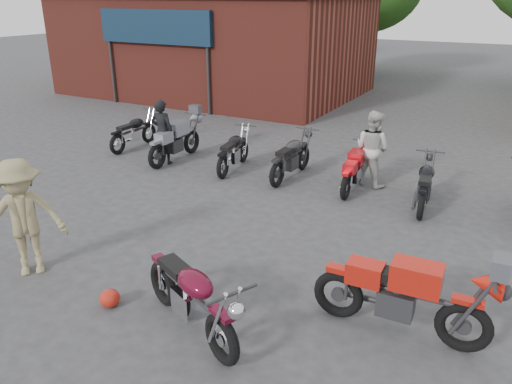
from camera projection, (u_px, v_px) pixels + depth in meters
The scene contains 15 objects.
ground at pixel (213, 301), 7.20m from camera, with size 90.00×90.00×0.00m, color #353538.
brick_building at pixel (217, 45), 21.88m from camera, with size 12.00×8.00×4.00m, color maroon.
tree_1 at pixel (364, 2), 25.96m from camera, with size 5.92×5.92×7.40m, color #244B14, non-canonical shape.
vintage_motorcycle at pixel (191, 292), 6.31m from camera, with size 2.09×0.69×1.21m, color #520A1D, non-canonical shape.
sportbike at pixel (404, 292), 6.28m from camera, with size 2.19×0.72×1.27m, color red, non-canonical shape.
helmet at pixel (110, 298), 7.02m from camera, with size 0.29×0.29×0.26m, color #B32013.
person_dark at pixel (162, 132), 12.74m from camera, with size 0.61×0.40×1.66m, color black.
person_light at pixel (372, 148), 11.28m from camera, with size 0.84×0.65×1.73m, color #BBBCB7.
person_tan at pixel (23, 218), 7.59m from camera, with size 1.22×0.70×1.88m, color #8C7F56.
row_bike_0 at pixel (134, 130), 14.12m from camera, with size 1.81×0.60×1.05m, color black, non-canonical shape.
row_bike_1 at pixel (175, 138), 13.05m from camera, with size 2.07×0.68×1.20m, color gray, non-canonical shape.
row_bike_2 at pixel (234, 149), 12.37m from camera, with size 1.84×0.61×1.07m, color black, non-canonical shape.
row_bike_3 at pixel (292, 155), 11.81m from camera, with size 1.96×0.65×1.14m, color #252628, non-canonical shape.
row_bike_4 at pixel (355, 167), 11.11m from camera, with size 1.81×0.60×1.05m, color red, non-canonical shape.
row_bike_5 at pixel (425, 182), 10.19m from camera, with size 1.86×0.61×1.08m, color black, non-canonical shape.
Camera 1 is at (3.50, -5.04, 4.13)m, focal length 35.00 mm.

